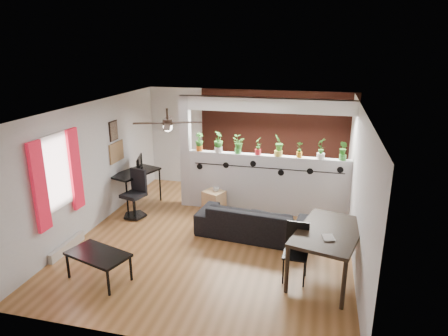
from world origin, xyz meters
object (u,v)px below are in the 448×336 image
at_px(potted_plant_4, 279,145).
at_px(potted_plant_5, 300,149).
at_px(cup, 216,189).
at_px(folding_chair, 296,246).
at_px(potted_plant_0, 199,141).
at_px(ceiling_fan, 168,124).
at_px(dining_table, 329,235).
at_px(potted_plant_7, 343,150).
at_px(coffee_table, 98,256).
at_px(sofa, 253,221).
at_px(potted_plant_2, 238,144).
at_px(computer_desk, 135,175).
at_px(potted_plant_6, 321,148).
at_px(potted_plant_3, 258,146).
at_px(cube_shelf, 214,202).
at_px(potted_plant_1, 218,141).
at_px(office_chair, 136,197).

distance_m(potted_plant_4, potted_plant_5, 0.46).
distance_m(cup, folding_chair, 2.94).
bearing_deg(potted_plant_0, ceiling_fan, -90.64).
height_order(ceiling_fan, dining_table, ceiling_fan).
bearing_deg(potted_plant_0, potted_plant_7, -0.00).
xyz_separation_m(potted_plant_7, coffee_table, (-3.84, -3.38, -1.15)).
xyz_separation_m(potted_plant_7, sofa, (-1.68, -1.24, -1.26)).
xyz_separation_m(ceiling_fan, potted_plant_2, (0.92, 1.80, -0.75)).
relative_size(potted_plant_0, potted_plant_5, 1.17).
bearing_deg(folding_chair, ceiling_fan, 163.03).
height_order(potted_plant_7, computer_desk, potted_plant_7).
relative_size(dining_table, folding_chair, 1.79).
xyz_separation_m(potted_plant_0, coffee_table, (-0.68, -3.38, -1.15)).
bearing_deg(dining_table, potted_plant_7, 84.28).
relative_size(potted_plant_2, computer_desk, 0.31).
xyz_separation_m(potted_plant_6, cup, (-2.23, -0.34, -1.02)).
relative_size(potted_plant_0, dining_table, 0.24).
bearing_deg(potted_plant_2, potted_plant_3, 0.00).
distance_m(potted_plant_3, cube_shelf, 1.63).
xyz_separation_m(potted_plant_5, potted_plant_6, (0.45, 0.00, 0.05)).
distance_m(potted_plant_7, cube_shelf, 3.04).
bearing_deg(potted_plant_2, coffee_table, -115.16).
bearing_deg(potted_plant_1, potted_plant_0, 180.00).
distance_m(potted_plant_7, folding_chair, 2.83).
bearing_deg(cube_shelf, potted_plant_3, 44.23).
distance_m(sofa, dining_table, 1.90).
height_order(potted_plant_1, potted_plant_5, potted_plant_1).
distance_m(potted_plant_4, dining_table, 2.79).
xyz_separation_m(cup, folding_chair, (1.94, -2.21, -0.01)).
distance_m(ceiling_fan, office_chair, 2.36).
xyz_separation_m(potted_plant_4, coffee_table, (-2.49, -3.38, -1.18)).
bearing_deg(potted_plant_6, potted_plant_2, 180.00).
bearing_deg(potted_plant_6, cup, -171.32).
bearing_deg(cube_shelf, computer_desk, -155.34).
xyz_separation_m(computer_desk, coffee_table, (0.79, -3.02, -0.34)).
distance_m(potted_plant_1, potted_plant_7, 2.71).
bearing_deg(folding_chair, cup, 131.38).
xyz_separation_m(potted_plant_1, dining_table, (2.47, -2.41, -0.85)).
relative_size(potted_plant_2, cube_shelf, 0.77).
distance_m(cup, coffee_table, 3.26).
relative_size(potted_plant_0, potted_plant_1, 0.88).
height_order(potted_plant_4, office_chair, potted_plant_4).
relative_size(potted_plant_3, potted_plant_4, 0.81).
xyz_separation_m(potted_plant_3, potted_plant_7, (1.81, 0.00, 0.01)).
xyz_separation_m(cube_shelf, dining_table, (2.49, -2.07, 0.49)).
bearing_deg(potted_plant_5, cube_shelf, -169.45).
height_order(potted_plant_1, potted_plant_3, potted_plant_1).
relative_size(potted_plant_1, sofa, 0.22).
bearing_deg(potted_plant_3, folding_chair, -67.19).
relative_size(ceiling_fan, potted_plant_2, 2.96).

